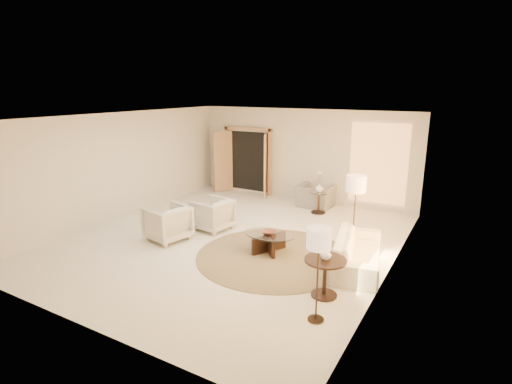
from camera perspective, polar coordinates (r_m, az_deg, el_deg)
The scene contains 18 objects.
room at distance 8.91m, azimuth -3.51°, elevation 1.61°, with size 7.04×8.04×2.83m.
windows_right at distance 7.75m, azimuth 18.84°, elevation -1.53°, with size 0.10×6.40×2.40m, color #F5B062, non-canonical shape.
window_back_corner at distance 11.65m, azimuth 17.05°, elevation 3.86°, with size 1.70×0.10×2.40m, color #F5B062, non-canonical shape.
curtains_right at distance 8.63m, azimuth 19.67°, elevation -0.34°, with size 0.06×5.20×2.60m, color beige, non-canonical shape.
french_doors at distance 13.13m, azimuth -1.34°, elevation 4.41°, with size 1.95×0.66×2.16m.
area_rug at distance 8.44m, azimuth 2.61°, elevation -9.12°, with size 3.25×3.25×0.01m, color #473822.
sofa at distance 8.14m, azimuth 14.33°, elevation -8.16°, with size 2.13×0.83×0.62m, color beige.
armchair_left at distance 9.89m, azimuth -6.25°, elevation -2.97°, with size 0.83×0.77×0.85m, color beige.
armchair_right at distance 9.39m, azimuth -12.54°, elevation -4.10°, with size 0.86×0.81×0.89m, color beige.
accent_chair at distance 11.79m, azimuth 8.44°, elevation -0.09°, with size 1.00×0.65×0.87m, color gray.
coffee_table at distance 8.55m, azimuth 1.87°, elevation -6.96°, with size 1.21×1.21×0.41m.
end_table at distance 6.86m, azimuth 9.84°, elevation -11.05°, with size 0.70×0.70×0.66m.
side_table at distance 11.25m, azimuth 8.95°, elevation -1.17°, with size 0.53×0.53×0.61m.
floor_lamp_near at distance 8.42m, azimuth 14.09°, elevation 0.65°, with size 0.41×0.41×1.68m.
floor_lamp_far at distance 5.84m, azimuth 8.98°, elevation -7.18°, with size 0.36×0.36×1.47m.
bowl at distance 8.49m, azimuth 1.88°, elevation -5.77°, with size 0.31×0.31×0.08m, color brown.
end_vase at distance 6.74m, azimuth 9.95°, elevation -8.76°, with size 0.18×0.18×0.19m, color white.
side_vase at distance 11.16m, azimuth 9.03°, elevation 0.61°, with size 0.23×0.23×0.24m, color white.
Camera 1 is at (4.76, -7.25, 3.41)m, focal length 28.00 mm.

